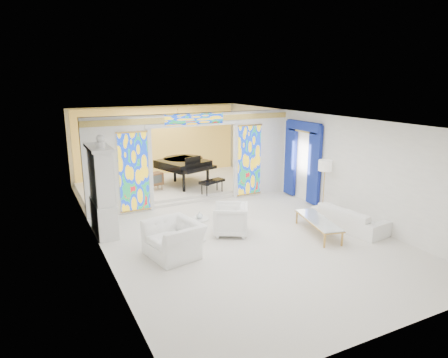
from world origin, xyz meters
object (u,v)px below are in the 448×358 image
sofa (349,218)px  coffee_table (318,221)px  china_cabinet (102,191)px  tv_console (155,179)px  armchair_left (174,239)px  armchair_right (230,219)px  grand_piano (184,164)px

sofa → coffee_table: size_ratio=1.09×
coffee_table → china_cabinet: bearing=152.5°
tv_console → coffee_table: bearing=-80.0°
armchair_left → armchair_right: (1.81, 0.60, 0.00)m
china_cabinet → sofa: (6.17, -2.70, -0.86)m
armchair_left → coffee_table: size_ratio=0.65×
armchair_right → coffee_table: size_ratio=0.47×
armchair_left → sofa: (4.97, -0.51, -0.10)m
armchair_left → sofa: armchair_left is taller
grand_piano → armchair_left: bearing=-132.3°
grand_piano → tv_console: size_ratio=5.13×
grand_piano → coffee_table: bearing=-94.4°
china_cabinet → sofa: bearing=-23.7°
sofa → coffee_table: 1.07m
armchair_left → armchair_right: bearing=96.9°
sofa → grand_piano: grand_piano is taller
grand_piano → tv_console: 1.37m
china_cabinet → tv_console: 3.77m
china_cabinet → grand_piano: size_ratio=0.85×
sofa → armchair_left: bearing=76.4°
armchair_left → sofa: 4.99m
coffee_table → grand_piano: 6.16m
china_cabinet → coffee_table: 5.81m
sofa → grand_piano: bearing=15.7°
china_cabinet → tv_console: size_ratio=4.34×
tv_console → armchair_right: bearing=-97.8°
armchair_left → sofa: bearing=72.8°
armchair_right → grand_piano: size_ratio=0.28×
china_cabinet → armchair_left: size_ratio=2.16×
china_cabinet → grand_piano: (3.58, 3.28, -0.21)m
grand_piano → tv_console: (-1.26, -0.36, -0.37)m
sofa → coffee_table: sofa is taller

